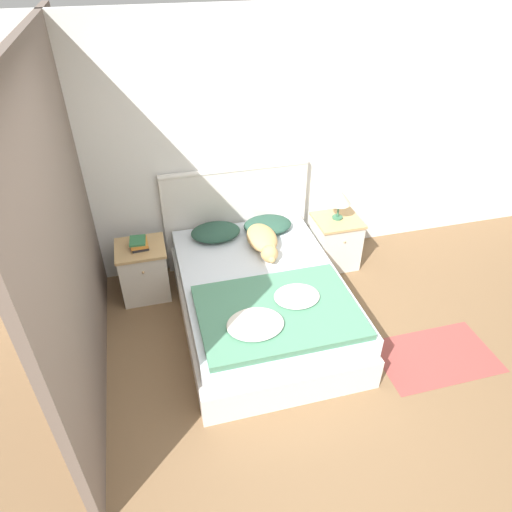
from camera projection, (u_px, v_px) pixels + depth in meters
ground_plane at (302, 410)px, 3.52m from camera, size 16.00×16.00×0.00m
wall_back at (237, 150)px, 4.46m from camera, size 9.00×0.06×2.55m
wall_side_left at (69, 227)px, 3.30m from camera, size 0.06×3.10×2.55m
bed at (261, 300)px, 4.18m from camera, size 1.43×1.99×0.52m
headboard at (236, 215)px, 4.79m from camera, size 1.51×0.06×1.13m
nightstand_left at (144, 270)px, 4.51m from camera, size 0.47×0.45×0.56m
nightstand_right at (335, 241)px, 4.93m from camera, size 0.47×0.45×0.56m
pillow_left at (216, 232)px, 4.54m from camera, size 0.49×0.37×0.11m
pillow_right at (268, 225)px, 4.65m from camera, size 0.49×0.37×0.11m
quilt at (277, 312)px, 3.62m from camera, size 1.26×0.92×0.10m
dog at (263, 240)px, 4.37m from camera, size 0.29×0.68×0.17m
book_stack at (139, 244)px, 4.32m from camera, size 0.17×0.20×0.08m
table_lamp at (340, 197)px, 4.64m from camera, size 0.24×0.24×0.33m
rug at (436, 356)px, 3.97m from camera, size 1.02×0.62×0.00m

